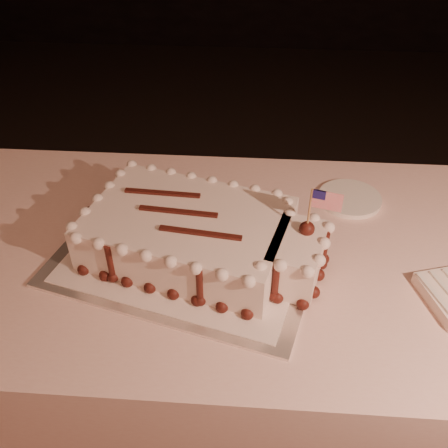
# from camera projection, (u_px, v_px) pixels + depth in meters

# --- Properties ---
(room_shell) EXTENTS (6.10, 8.10, 2.90)m
(room_shell) POSITION_uv_depth(u_px,v_px,m) (161.00, 103.00, 0.28)
(room_shell) COLOR black
(room_shell) RESTS_ON ground
(banquet_table) EXTENTS (2.40, 0.80, 0.75)m
(banquet_table) POSITION_uv_depth(u_px,v_px,m) (226.00, 348.00, 1.40)
(banquet_table) COLOR #FCD0C3
(banquet_table) RESTS_ON ground
(cake_board) EXTENTS (0.66, 0.56, 0.01)m
(cake_board) POSITION_uv_depth(u_px,v_px,m) (189.00, 252.00, 1.14)
(cake_board) COLOR silver
(cake_board) RESTS_ON banquet_table
(doily) EXTENTS (0.59, 0.51, 0.00)m
(doily) POSITION_uv_depth(u_px,v_px,m) (189.00, 250.00, 1.14)
(doily) COLOR white
(doily) RESTS_ON cake_board
(sheet_cake) EXTENTS (0.57, 0.41, 0.21)m
(sheet_cake) POSITION_uv_depth(u_px,v_px,m) (201.00, 236.00, 1.10)
(sheet_cake) COLOR white
(sheet_cake) RESTS_ON doily
(side_plate) EXTENTS (0.16, 0.16, 0.01)m
(side_plate) POSITION_uv_depth(u_px,v_px,m) (350.00, 198.00, 1.30)
(side_plate) COLOR white
(side_plate) RESTS_ON banquet_table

